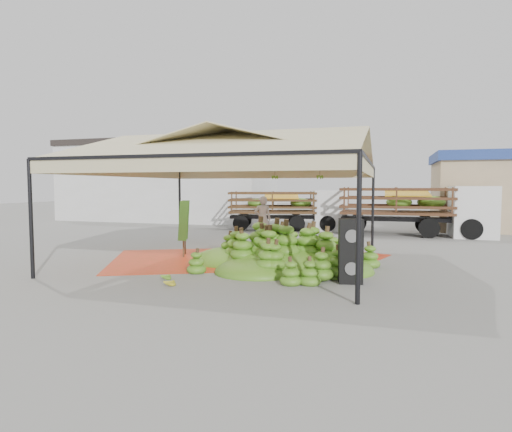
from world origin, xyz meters
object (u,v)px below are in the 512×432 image
(speaker_stack, at_px, (351,251))
(truck_right, at_px, (421,205))
(vendor, at_px, (263,219))
(truck_left, at_px, (292,206))
(banana_heap, at_px, (281,246))

(speaker_stack, height_order, truck_right, truck_right)
(vendor, relative_size, truck_right, 0.28)
(speaker_stack, distance_m, truck_left, 12.69)
(vendor, bearing_deg, truck_left, -112.24)
(speaker_stack, height_order, vendor, vendor)
(speaker_stack, xyz_separation_m, truck_right, (2.33, 11.11, 0.66))
(banana_heap, bearing_deg, truck_left, 100.70)
(banana_heap, xyz_separation_m, truck_left, (-1.99, 10.55, 0.68))
(truck_right, bearing_deg, banana_heap, -115.19)
(banana_heap, height_order, speaker_stack, speaker_stack)
(speaker_stack, height_order, truck_left, truck_left)
(speaker_stack, distance_m, vendor, 7.79)
(truck_left, bearing_deg, truck_right, -21.51)
(truck_left, bearing_deg, banana_heap, -92.86)
(banana_heap, xyz_separation_m, truck_right, (4.42, 9.65, 0.82))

